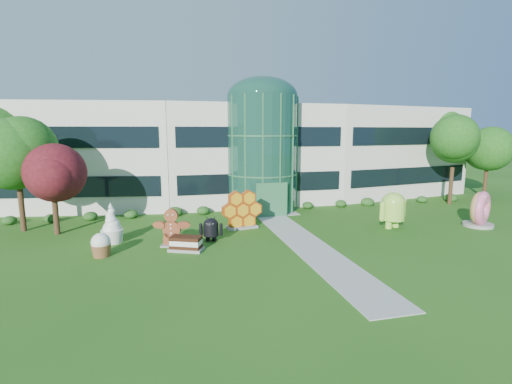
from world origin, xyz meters
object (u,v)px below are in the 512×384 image
object	(u,v)px
android_green	(393,207)
android_black	(211,228)
gingerbread	(172,227)
donut	(479,209)

from	to	relation	value
android_green	android_black	xyz separation A→B (m)	(-13.06, -0.10, -0.64)
gingerbread	android_black	bearing A→B (deg)	25.70
android_black	android_green	bearing A→B (deg)	14.93
donut	android_green	bearing A→B (deg)	139.58
donut	gingerbread	size ratio (longest dim) A/B	1.05
donut	android_black	bearing A→B (deg)	146.84
android_black	donut	world-z (taller)	donut
android_green	gingerbread	distance (m)	15.49
android_green	donut	size ratio (longest dim) A/B	1.15
android_green	android_black	size ratio (longest dim) A/B	1.73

